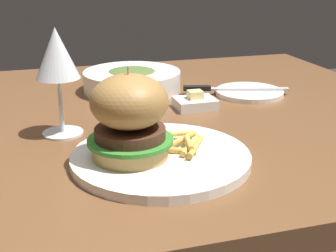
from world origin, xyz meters
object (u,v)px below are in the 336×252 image
at_px(butter_dish, 195,102).
at_px(burger_sandwich, 130,117).
at_px(soup_bowl, 132,80).
at_px(bread_plate, 249,92).
at_px(main_plate, 161,157).
at_px(table_knife, 226,89).
at_px(wine_glass, 57,57).

bearing_deg(butter_dish, burger_sandwich, -127.77).
height_order(burger_sandwich, butter_dish, burger_sandwich).
bearing_deg(soup_bowl, bread_plate, -23.17).
bearing_deg(main_plate, table_knife, 52.55).
relative_size(main_plate, burger_sandwich, 2.00).
relative_size(main_plate, butter_dish, 3.32).
bearing_deg(burger_sandwich, butter_dish, 52.23).
bearing_deg(burger_sandwich, main_plate, -1.79).
height_order(main_plate, table_knife, table_knife).
distance_m(burger_sandwich, table_knife, 0.42).
bearing_deg(table_knife, bread_plate, -15.97).
bearing_deg(burger_sandwich, bread_plate, 41.50).
xyz_separation_m(burger_sandwich, butter_dish, (0.18, 0.23, -0.06)).
xyz_separation_m(bread_plate, butter_dish, (-0.15, -0.06, 0.01)).
relative_size(main_plate, table_knife, 1.17).
xyz_separation_m(wine_glass, bread_plate, (0.41, 0.13, -0.13)).
bearing_deg(butter_dish, bread_plate, 21.17).
xyz_separation_m(burger_sandwich, table_knife, (0.28, 0.30, -0.06)).
distance_m(wine_glass, butter_dish, 0.30).
xyz_separation_m(burger_sandwich, bread_plate, (0.33, 0.29, -0.07)).
relative_size(table_knife, soup_bowl, 1.04).
distance_m(main_plate, wine_glass, 0.24).
bearing_deg(bread_plate, burger_sandwich, -138.50).
bearing_deg(main_plate, wine_glass, 129.13).
bearing_deg(soup_bowl, butter_dish, -59.82).
relative_size(table_knife, butter_dish, 2.84).
distance_m(bread_plate, soup_bowl, 0.26).
relative_size(butter_dish, soup_bowl, 0.37).
height_order(burger_sandwich, wine_glass, wine_glass).
xyz_separation_m(main_plate, butter_dish, (0.14, 0.24, 0.00)).
bearing_deg(butter_dish, table_knife, 35.98).
relative_size(wine_glass, bread_plate, 1.22).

